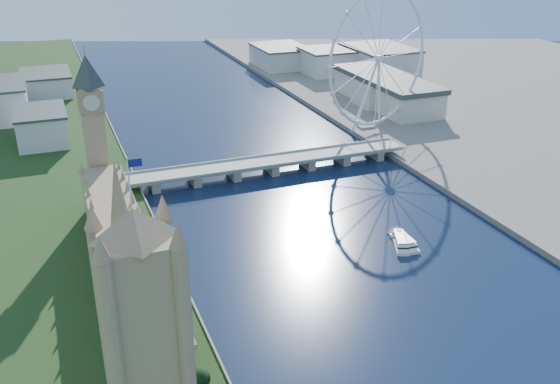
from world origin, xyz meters
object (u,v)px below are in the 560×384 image
victoria_tower (145,332)px  tour_boat_far (400,245)px  tour_boat_near (404,245)px  london_eye (379,59)px

victoria_tower → tour_boat_far: size_ratio=3.77×
tour_boat_far → tour_boat_near: bearing=16.6°
victoria_tower → tour_boat_far: 204.33m
tour_boat_near → tour_boat_far: bearing=176.1°
victoria_tower → london_eye: london_eye is taller
victoria_tower → tour_boat_far: bearing=32.9°
tour_boat_near → london_eye: bearing=68.4°
london_eye → tour_boat_far: (-89.69, -193.01, -67.52)m
london_eye → tour_boat_near: size_ratio=4.37×
victoria_tower → london_eye: bearing=49.6°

